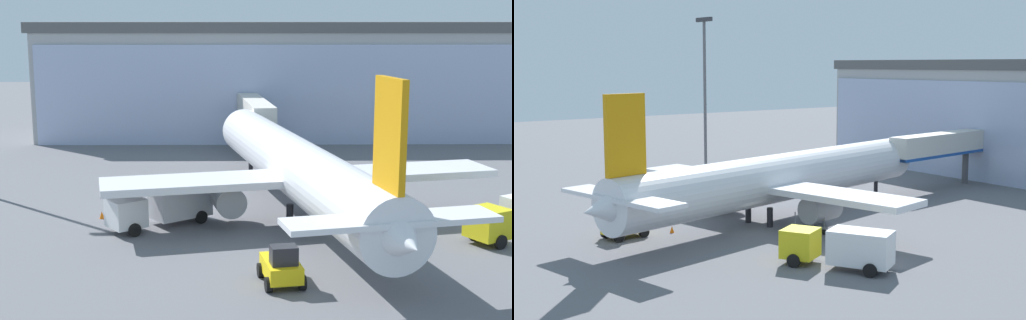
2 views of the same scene
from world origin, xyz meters
TOP-DOWN VIEW (x-y plane):
  - ground at (0.00, 0.00)m, footprint 240.00×240.00m
  - terminal_building at (-0.00, 41.12)m, footprint 59.61×14.71m
  - jet_bridge at (-4.24, 27.58)m, footprint 3.62×14.27m
  - airplane at (-2.06, 4.15)m, footprint 28.03×38.58m
  - catering_truck at (-11.52, 2.45)m, footprint 7.24×5.99m
  - baggage_cart at (2.99, 3.57)m, footprint 2.98×3.19m
  - pushback_tug at (-4.19, -8.96)m, footprint 2.55×3.42m
  - safety_cone_nose at (-3.47, -5.16)m, footprint 0.36×0.36m
  - safety_cone_wingtip at (-16.11, 4.35)m, footprint 0.36×0.36m

SIDE VIEW (x-z plane):
  - ground at x=0.00m, z-range 0.00..0.00m
  - safety_cone_nose at x=-3.47m, z-range 0.00..0.55m
  - safety_cone_wingtip at x=-16.11m, z-range 0.00..0.55m
  - baggage_cart at x=2.99m, z-range -0.25..1.25m
  - pushback_tug at x=-4.19m, z-range -0.18..2.12m
  - catering_truck at x=-11.52m, z-range 0.14..2.79m
  - airplane at x=-2.06m, z-range -2.05..9.21m
  - jet_bridge at x=-4.24m, z-range 1.59..7.51m
  - terminal_building at x=0.00m, z-range 0.00..13.73m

